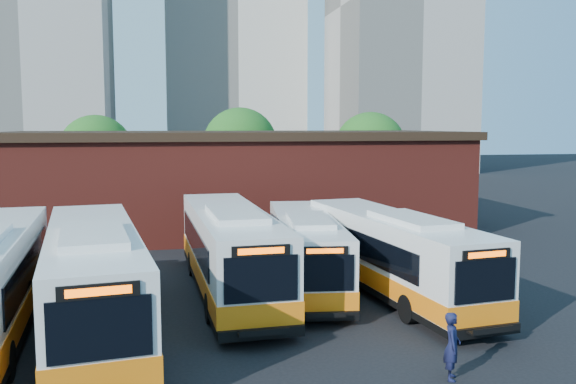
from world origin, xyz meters
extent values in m
plane|color=black|center=(0.00, 0.00, 0.00)|extent=(220.00, 220.00, 0.00)
cube|color=black|center=(-8.99, 1.32, 2.19)|extent=(0.84, 9.95, 1.12)
cylinder|color=black|center=(-8.82, -2.73, 0.53)|extent=(0.42, 1.09, 1.07)
cylinder|color=black|center=(-9.38, 4.29, 0.53)|extent=(0.42, 1.09, 1.07)
cube|color=white|center=(-6.94, 0.79, 1.90)|extent=(4.40, 13.10, 3.05)
cube|color=orange|center=(-6.94, 0.79, 1.02)|extent=(4.46, 13.16, 0.75)
cube|color=black|center=(-6.94, 0.79, 0.48)|extent=(4.45, 13.15, 0.27)
cube|color=black|center=(-6.09, -5.61, 2.20)|extent=(2.31, 0.37, 1.45)
cube|color=black|center=(-6.08, -5.63, 3.09)|extent=(1.81, 0.30, 0.34)
cube|color=#FF5905|center=(-6.08, -5.66, 3.09)|extent=(1.44, 0.21, 0.19)
cube|color=black|center=(-8.37, 1.03, 2.20)|extent=(1.38, 9.95, 1.12)
cube|color=black|center=(-5.61, 1.40, 2.20)|extent=(1.38, 9.95, 1.12)
cube|color=white|center=(-6.73, -0.80, 3.54)|extent=(2.44, 4.71, 0.24)
cylinder|color=black|center=(-7.68, -2.98, 0.54)|extent=(0.48, 1.11, 1.07)
cylinder|color=black|center=(-5.23, -2.66, 0.54)|extent=(0.48, 1.11, 1.07)
cylinder|color=black|center=(-8.62, 4.02, 0.54)|extent=(0.48, 1.11, 1.07)
cylinder|color=black|center=(-6.16, 4.35, 0.54)|extent=(0.48, 1.11, 1.07)
cube|color=white|center=(-2.06, 4.62, 1.87)|extent=(3.23, 12.75, 3.00)
cube|color=orange|center=(-2.06, 4.62, 1.00)|extent=(3.29, 12.81, 0.74)
cube|color=black|center=(-2.06, 4.62, 0.47)|extent=(3.27, 12.80, 0.26)
cube|color=black|center=(-1.78, -1.73, 2.16)|extent=(2.29, 0.16, 1.42)
cube|color=black|center=(-1.78, -1.74, 3.04)|extent=(1.79, 0.14, 0.34)
cube|color=#FF5905|center=(-1.78, -1.78, 3.04)|extent=(1.42, 0.08, 0.19)
cube|color=black|center=(-1.78, -1.79, 0.47)|extent=(2.69, 0.26, 0.34)
cube|color=black|center=(-1.77, -2.04, 0.58)|extent=(1.54, 0.47, 0.06)
cube|color=black|center=(-1.76, -2.22, 0.65)|extent=(1.53, 0.11, 0.19)
cube|color=black|center=(-3.45, 4.98, 2.16)|extent=(0.48, 9.86, 1.11)
cube|color=black|center=(-0.71, 5.10, 2.16)|extent=(0.48, 9.86, 1.11)
cube|color=white|center=(-1.99, 3.04, 3.48)|extent=(2.02, 4.50, 0.23)
cylinder|color=black|center=(-3.12, 0.99, 0.53)|extent=(0.38, 1.07, 1.05)
cylinder|color=black|center=(-0.69, 1.09, 0.53)|extent=(0.38, 1.07, 1.05)
cylinder|color=black|center=(-3.42, 7.94, 0.53)|extent=(0.38, 1.07, 1.05)
cylinder|color=black|center=(-0.99, 8.04, 0.53)|extent=(0.38, 1.07, 1.05)
cube|color=white|center=(1.21, 5.21, 1.63)|extent=(3.56, 11.20, 2.61)
cube|color=orange|center=(1.21, 5.21, 0.87)|extent=(3.61, 11.25, 0.64)
cube|color=black|center=(1.21, 5.21, 0.41)|extent=(3.60, 11.24, 0.23)
cube|color=black|center=(0.59, -0.29, 1.88)|extent=(1.98, 0.28, 1.24)
cube|color=black|center=(0.59, -0.30, 2.64)|extent=(1.56, 0.23, 0.29)
cube|color=#FF5905|center=(0.58, -0.33, 2.64)|extent=(1.23, 0.16, 0.17)
cube|color=black|center=(0.58, -0.34, 0.41)|extent=(2.34, 0.39, 0.29)
cube|color=black|center=(0.56, -0.55, 0.50)|extent=(1.36, 0.50, 0.06)
cube|color=black|center=(0.54, -0.72, 0.57)|extent=(1.33, 0.19, 0.17)
cube|color=black|center=(0.06, 5.71, 1.88)|extent=(1.01, 8.54, 0.96)
cube|color=black|center=(2.43, 5.44, 1.88)|extent=(1.01, 8.54, 0.96)
cube|color=white|center=(1.05, 3.84, 3.03)|extent=(2.01, 4.01, 0.20)
cylinder|color=black|center=(-0.19, 2.23, 0.46)|extent=(0.39, 0.94, 0.92)
cylinder|color=black|center=(1.91, 1.99, 0.46)|extent=(0.39, 0.94, 0.92)
cylinder|color=black|center=(0.48, 8.24, 0.46)|extent=(0.39, 0.94, 0.92)
cylinder|color=black|center=(2.59, 8.01, 0.46)|extent=(0.39, 0.94, 0.92)
cube|color=white|center=(4.30, 3.12, 1.77)|extent=(3.94, 12.18, 2.84)
cube|color=orange|center=(4.30, 3.12, 0.95)|extent=(3.99, 12.23, 0.70)
cube|color=black|center=(4.30, 3.12, 0.45)|extent=(3.98, 12.22, 0.25)
cube|color=black|center=(5.01, -2.84, 2.04)|extent=(2.15, 0.32, 1.35)
cube|color=black|center=(5.01, -2.85, 2.87)|extent=(1.69, 0.26, 0.32)
cube|color=#FF5905|center=(5.01, -2.89, 2.87)|extent=(1.34, 0.18, 0.18)
cube|color=black|center=(5.02, -2.90, 0.45)|extent=(2.54, 0.44, 0.32)
cube|color=black|center=(5.04, -3.13, 0.55)|extent=(1.48, 0.55, 0.06)
cube|color=black|center=(5.07, -3.31, 0.62)|extent=(1.44, 0.21, 0.18)
cube|color=black|center=(2.96, 3.37, 2.04)|extent=(1.15, 9.27, 1.05)
cube|color=black|center=(5.54, 3.67, 2.04)|extent=(1.15, 9.27, 1.05)
cube|color=white|center=(4.48, 1.64, 3.29)|extent=(2.21, 4.36, 0.22)
cylinder|color=black|center=(3.56, -0.38, 0.50)|extent=(0.43, 1.03, 1.00)
cylinder|color=black|center=(5.84, -0.10, 0.50)|extent=(0.43, 1.03, 1.00)
cylinder|color=black|center=(2.78, 6.16, 0.50)|extent=(0.43, 1.03, 1.00)
cylinder|color=black|center=(5.06, 6.43, 0.50)|extent=(0.43, 1.03, 1.00)
imported|color=#131636|center=(2.86, -5.00, 0.92)|extent=(0.67, 0.79, 1.84)
cube|color=maroon|center=(0.00, 20.00, 3.00)|extent=(28.00, 12.00, 6.00)
cube|color=black|center=(0.00, 20.00, 6.15)|extent=(28.60, 12.60, 0.50)
cube|color=black|center=(3.00, 13.97, 1.20)|extent=(1.20, 0.08, 2.40)
cylinder|color=#382314|center=(-10.00, 32.00, 1.35)|extent=(0.36, 0.36, 2.70)
sphere|color=#1B5417|center=(-10.00, 32.00, 4.65)|extent=(6.00, 6.00, 6.00)
cylinder|color=#382314|center=(2.00, 34.00, 1.48)|extent=(0.36, 0.36, 2.95)
sphere|color=#1B5417|center=(2.00, 34.00, 5.08)|extent=(6.56, 6.56, 6.56)
cylinder|color=#382314|center=(13.00, 31.00, 1.40)|extent=(0.36, 0.36, 2.81)
sphere|color=#1B5417|center=(13.00, 31.00, 4.84)|extent=(6.24, 6.24, 6.24)
cube|color=#ACA69E|center=(30.00, 68.00, 24.00)|extent=(18.00, 18.00, 48.00)
camera|label=1|loc=(-4.57, -19.54, 6.79)|focal=38.00mm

